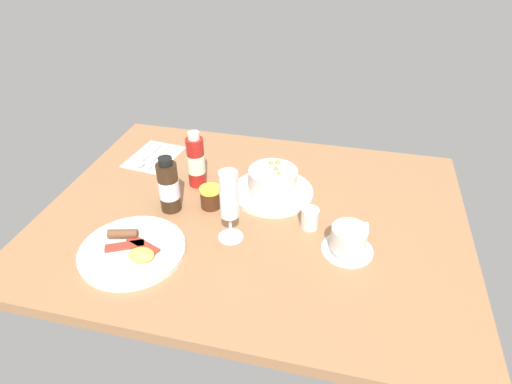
% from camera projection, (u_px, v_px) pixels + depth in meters
% --- Properties ---
extents(ground_plane, '(1.10, 0.84, 0.03)m').
position_uv_depth(ground_plane, '(253.00, 217.00, 1.16)').
color(ground_plane, '#A8754C').
extents(porridge_bowl, '(0.23, 0.23, 0.09)m').
position_uv_depth(porridge_bowl, '(273.00, 183.00, 1.20)').
color(porridge_bowl, silver).
rests_on(porridge_bowl, ground_plane).
extents(cutlery_setting, '(0.16, 0.20, 0.01)m').
position_uv_depth(cutlery_setting, '(153.00, 157.00, 1.39)').
color(cutlery_setting, silver).
rests_on(cutlery_setting, ground_plane).
extents(coffee_cup, '(0.12, 0.12, 0.07)m').
position_uv_depth(coffee_cup, '(349.00, 240.00, 1.01)').
color(coffee_cup, silver).
rests_on(coffee_cup, ground_plane).
extents(creamer_jug, '(0.04, 0.05, 0.06)m').
position_uv_depth(creamer_jug, '(310.00, 218.00, 1.08)').
color(creamer_jug, silver).
rests_on(creamer_jug, ground_plane).
extents(wine_glass, '(0.06, 0.06, 0.19)m').
position_uv_depth(wine_glass, '(229.00, 199.00, 1.00)').
color(wine_glass, white).
rests_on(wine_glass, ground_plane).
extents(jam_jar, '(0.06, 0.06, 0.06)m').
position_uv_depth(jam_jar, '(211.00, 196.00, 1.16)').
color(jam_jar, '#462412').
rests_on(jam_jar, ground_plane).
extents(sauce_bottle_red, '(0.05, 0.05, 0.17)m').
position_uv_depth(sauce_bottle_red, '(196.00, 161.00, 1.22)').
color(sauce_bottle_red, '#B21E19').
rests_on(sauce_bottle_red, ground_plane).
extents(sauce_bottle_brown, '(0.06, 0.06, 0.16)m').
position_uv_depth(sauce_bottle_brown, '(169.00, 187.00, 1.12)').
color(sauce_bottle_brown, '#382314').
rests_on(sauce_bottle_brown, ground_plane).
extents(breakfast_plate, '(0.25, 0.25, 0.04)m').
position_uv_depth(breakfast_plate, '(133.00, 250.00, 1.01)').
color(breakfast_plate, silver).
rests_on(breakfast_plate, ground_plane).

